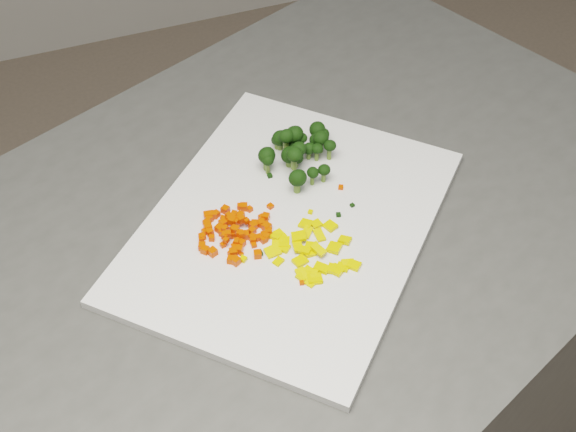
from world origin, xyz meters
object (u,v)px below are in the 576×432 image
object	(u,v)px
cutting_board	(288,225)
pepper_pile	(312,247)
counter_block	(297,395)
broccoli_pile	(296,150)
carrot_pile	(233,227)

from	to	relation	value
cutting_board	pepper_pile	distance (m)	0.06
counter_block	cutting_board	size ratio (longest dim) A/B	2.39
counter_block	cutting_board	bearing A→B (deg)	-133.47
pepper_pile	broccoli_pile	bearing A→B (deg)	76.25
cutting_board	carrot_pile	bearing A→B (deg)	177.26
counter_block	pepper_pile	xyz separation A→B (m)	(-0.02, -0.08, 0.47)
counter_block	cutting_board	distance (m)	0.46
pepper_pile	broccoli_pile	size ratio (longest dim) A/B	0.97
cutting_board	broccoli_pile	distance (m)	0.11
counter_block	broccoli_pile	distance (m)	0.49
counter_block	pepper_pile	bearing A→B (deg)	-100.93
broccoli_pile	cutting_board	bearing A→B (deg)	-116.58
counter_block	broccoli_pile	xyz separation A→B (m)	(0.02, 0.06, 0.49)
pepper_pile	carrot_pile	bearing A→B (deg)	143.11
counter_block	broccoli_pile	size ratio (longest dim) A/B	8.98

